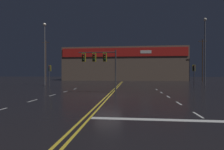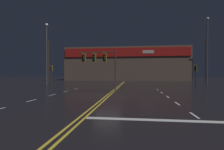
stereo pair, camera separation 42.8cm
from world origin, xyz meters
The scene contains 9 objects.
ground_plane centered at (0.00, 0.00, 0.00)m, with size 200.00×200.00×0.00m, color black.
road_markings centered at (1.20, -1.78, 0.00)m, with size 16.79×60.00×0.01m.
traffic_signal_median centered at (-1.38, 2.48, 3.72)m, with size 4.28×0.36×4.79m.
traffic_signal_corner_northwest centered at (-11.44, 11.42, 2.62)m, with size 0.42×0.36×3.56m.
traffic_signal_corner_northeast centered at (12.10, 11.89, 2.60)m, with size 0.42×0.36×3.53m.
streetlight_near_left centered at (-13.56, 13.88, 7.12)m, with size 0.56×0.56×11.46m.
streetlight_median_approach centered at (15.65, 16.66, 7.57)m, with size 0.56×0.56×12.29m.
building_backdrop centered at (0.00, 40.04, 5.16)m, with size 37.92×10.23×10.29m.
utility_pole_row centered at (-1.15, 33.38, 6.13)m, with size 47.22×0.26×12.09m.
Camera 2 is at (2.54, -16.71, 2.18)m, focal length 28.00 mm.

